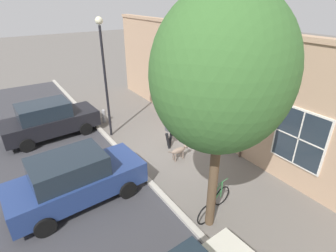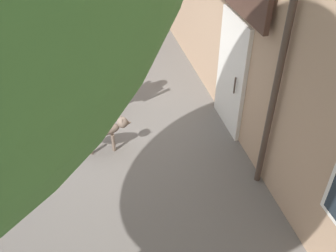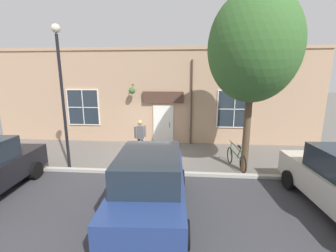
% 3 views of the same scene
% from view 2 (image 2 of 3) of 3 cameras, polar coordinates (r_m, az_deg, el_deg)
% --- Properties ---
extents(ground_plane, '(90.00, 90.00, 0.00)m').
position_cam_2_polar(ground_plane, '(7.28, -9.10, 0.83)').
color(ground_plane, '#66605B').
extents(pedestrian_walking, '(0.61, 0.55, 1.68)m').
position_cam_2_polar(pedestrian_walking, '(6.95, -9.53, 8.79)').
color(pedestrian_walking, black).
rests_on(pedestrian_walking, ground_plane).
extents(dog_on_leash, '(1.06, 0.26, 0.64)m').
position_cam_2_polar(dog_on_leash, '(6.37, -9.78, -0.54)').
color(dog_on_leash, '#7F6B5B').
rests_on(dog_on_leash, ground_plane).
extents(fire_hydrant, '(0.34, 0.20, 0.77)m').
position_cam_2_polar(fire_hydrant, '(11.02, -19.68, 14.79)').
color(fire_hydrant, '#99999E').
rests_on(fire_hydrant, ground_plane).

